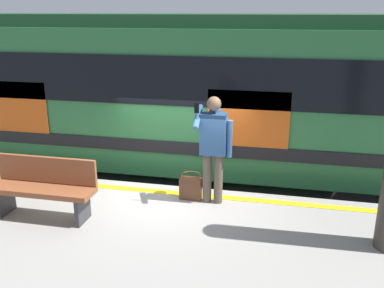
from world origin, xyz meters
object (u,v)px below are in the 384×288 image
at_px(passenger, 214,142).
at_px(handbag, 191,187).
at_px(train_carriage, 149,86).
at_px(bench, 44,186).

xyz_separation_m(passenger, handbag, (0.37, -0.04, -0.82)).
distance_m(train_carriage, handbag, 3.24).
bearing_deg(passenger, handbag, -5.95).
distance_m(handbag, bench, 2.28).
relative_size(handbag, bench, 0.27).
height_order(train_carriage, bench, train_carriage).
bearing_deg(bench, train_carriage, -97.48).
relative_size(train_carriage, handbag, 31.11).
height_order(train_carriage, passenger, train_carriage).
relative_size(passenger, bench, 1.10).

